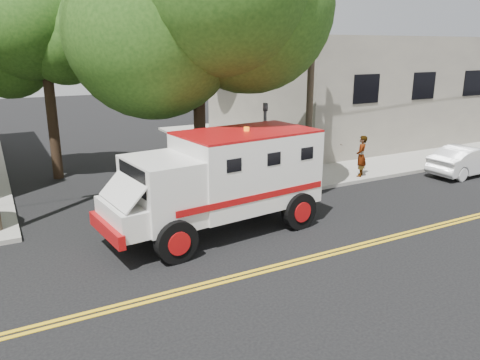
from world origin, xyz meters
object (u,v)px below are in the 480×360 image
armored_truck (223,177)px  parked_sedan (467,160)px  pedestrian_a (361,156)px  pedestrian_b (337,141)px

armored_truck → parked_sedan: bearing=-2.5°
pedestrian_a → armored_truck: bearing=-22.3°
pedestrian_a → pedestrian_b: size_ratio=0.93×
armored_truck → pedestrian_b: bearing=24.8°
parked_sedan → armored_truck: bearing=90.9°
parked_sedan → pedestrian_b: 5.95m
pedestrian_a → pedestrian_b: (1.00, 2.85, 0.07)m
pedestrian_b → pedestrian_a: bearing=88.0°
armored_truck → parked_sedan: armored_truck is taller
pedestrian_a → pedestrian_b: 3.02m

